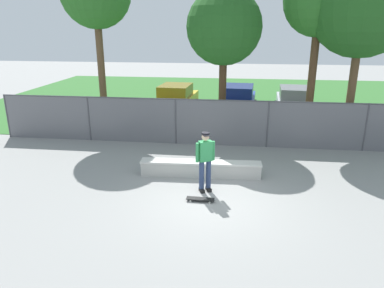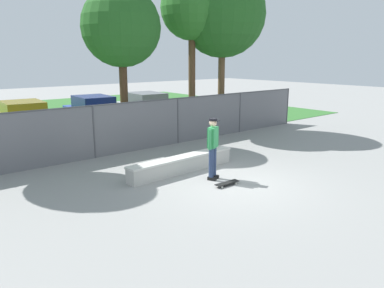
% 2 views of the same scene
% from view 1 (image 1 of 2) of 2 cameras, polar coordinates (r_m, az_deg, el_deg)
% --- Properties ---
extents(ground_plane, '(80.00, 80.00, 0.00)m').
position_cam_1_polar(ground_plane, '(10.38, 3.05, -9.04)').
color(ground_plane, gray).
extents(grass_strip, '(30.90, 20.00, 0.02)m').
position_cam_1_polar(grass_strip, '(25.10, 5.74, 7.20)').
color(grass_strip, '#336B2D').
rests_on(grass_strip, ground).
extents(concrete_ledge, '(3.99, 0.64, 0.51)m').
position_cam_1_polar(concrete_ledge, '(11.94, 1.37, -3.90)').
color(concrete_ledge, '#B7B5AD').
rests_on(concrete_ledge, ground).
extents(skateboarder, '(0.55, 0.40, 1.84)m').
position_cam_1_polar(skateboarder, '(10.58, 2.11, -2.38)').
color(skateboarder, black).
rests_on(skateboarder, ground).
extents(skateboard, '(0.81, 0.22, 0.09)m').
position_cam_1_polar(skateboard, '(10.34, 1.33, -8.68)').
color(skateboard, black).
rests_on(skateboard, ground).
extents(chainlink_fence, '(18.97, 0.07, 1.93)m').
position_cam_1_polar(chainlink_fence, '(14.83, 4.62, 3.67)').
color(chainlink_fence, '#4C4C51').
rests_on(chainlink_fence, ground).
extents(tree_near_right, '(3.10, 3.10, 6.27)m').
position_cam_1_polar(tree_near_right, '(15.43, 5.10, 17.88)').
color(tree_near_right, '#47301E').
rests_on(tree_near_right, ground).
extents(tree_mid, '(2.83, 2.83, 7.13)m').
position_cam_1_polar(tree_mid, '(15.90, 19.57, 20.45)').
color(tree_mid, '#513823').
rests_on(tree_mid, ground).
extents(tree_far, '(4.03, 4.03, 7.56)m').
position_cam_1_polar(tree_far, '(15.88, 25.51, 19.34)').
color(tree_far, brown).
rests_on(tree_far, ground).
extents(car_yellow, '(2.24, 4.31, 1.66)m').
position_cam_1_polar(car_yellow, '(20.38, -2.54, 7.10)').
color(car_yellow, gold).
rests_on(car_yellow, ground).
extents(car_blue, '(2.24, 4.31, 1.66)m').
position_cam_1_polar(car_blue, '(20.28, 7.26, 6.91)').
color(car_blue, '#233D9E').
rests_on(car_blue, ground).
extents(car_silver, '(2.24, 4.31, 1.66)m').
position_cam_1_polar(car_silver, '(20.32, 15.93, 6.38)').
color(car_silver, '#B7BABF').
rests_on(car_silver, ground).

